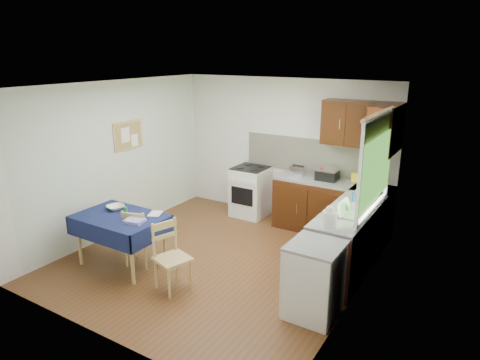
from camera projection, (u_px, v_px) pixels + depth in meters
The scene contains 33 objects.
floor at pixel (218, 259), 6.27m from camera, with size 4.20×4.20×0.00m, color #4F3615.
ceiling at pixel (215, 86), 5.54m from camera, with size 4.00×4.20×0.02m, color white.
wall_back at pixel (283, 149), 7.62m from camera, with size 4.00×0.02×2.50m, color silver.
wall_front at pixel (95, 230), 4.19m from camera, with size 4.00×0.02×2.50m, color silver.
wall_left at pixel (115, 159), 6.91m from camera, with size 0.02×4.20×2.50m, color silver.
wall_right at pixel (360, 204), 4.90m from camera, with size 0.02×4.20×2.50m, color silver.
base_cabinets at pixel (338, 223), 6.49m from camera, with size 1.90×2.30×0.86m.
worktop_back at pixel (333, 182), 6.95m from camera, with size 1.90×0.60×0.04m, color gray.
worktop_right at pixel (350, 212), 5.69m from camera, with size 0.60×1.70×0.04m, color gray.
worktop_corner at pixel (373, 189), 6.63m from camera, with size 0.60×0.60×0.04m, color gray.
splashback at pixel (317, 157), 7.29m from camera, with size 2.70×0.02×0.60m, color beige.
upper_cabinets at pixel (367, 126), 6.44m from camera, with size 1.20×0.85×0.70m.
stove at pixel (250, 191), 7.85m from camera, with size 0.60×0.61×0.92m.
window at pixel (377, 157), 5.37m from camera, with size 0.04×1.48×1.26m.
fridge at pixel (314, 280), 4.84m from camera, with size 0.58×0.60×0.89m.
corkboard at pixel (128, 135), 7.03m from camera, with size 0.04×0.62×0.47m.
dining_table at pixel (120, 223), 5.94m from camera, with size 1.23×0.83×0.74m.
chair_far at pixel (138, 236), 5.98m from camera, with size 0.47×0.47×0.85m.
chair_near at pixel (170, 254), 5.39m from camera, with size 0.50×0.50×0.89m.
toaster at pixel (298, 171), 7.24m from camera, with size 0.24×0.15×0.19m.
sandwich_press at pixel (327, 174), 7.00m from camera, with size 0.34×0.29×0.20m.
sauce_bottle at pixel (322, 174), 6.97m from camera, with size 0.05×0.05×0.21m, color red.
yellow_packet at pixel (355, 177), 6.90m from camera, with size 0.11×0.07×0.14m, color yellow.
dish_rack at pixel (343, 213), 5.52m from camera, with size 0.42×0.32×0.20m.
kettle at pixel (329, 219), 5.05m from camera, with size 0.17×0.17×0.29m.
cup at pixel (369, 185), 6.58m from camera, with size 0.13×0.13×0.10m, color white.
soap_bottle_a at pixel (363, 189), 6.09m from camera, with size 0.11×0.11×0.29m, color white.
soap_bottle_b at pixel (355, 195), 6.00m from camera, with size 0.08×0.08×0.17m, color blue.
soap_bottle_c at pixel (344, 205), 5.61m from camera, with size 0.14×0.14×0.18m, color #238236.
plate_bowl at pixel (116, 207), 6.14m from camera, with size 0.24×0.24×0.06m, color beige.
book at pixel (149, 214), 5.96m from camera, with size 0.17×0.23×0.02m, color white.
spice_jar at pixel (126, 210), 6.00m from camera, with size 0.04×0.04×0.09m, color #268E37.
tea_towel at pixel (135, 221), 5.68m from camera, with size 0.25×0.19×0.04m, color #2A2E9D.
Camera 1 is at (3.24, -4.66, 2.93)m, focal length 32.00 mm.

